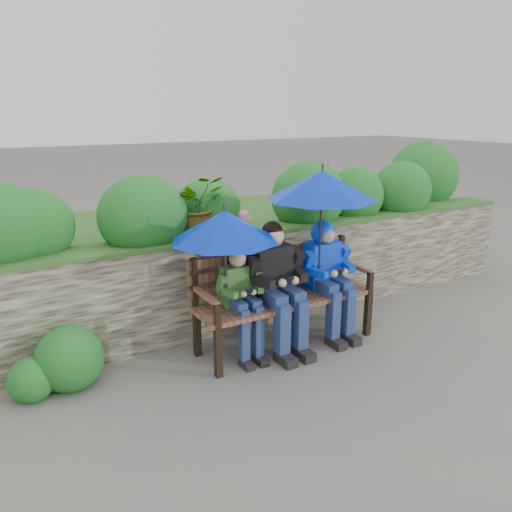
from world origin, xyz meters
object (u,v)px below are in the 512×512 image
park_bench (282,290)px  boy_left (242,296)px  boy_right (328,269)px  umbrella_left (225,226)px  umbrella_right (322,185)px  boy_middle (277,281)px

park_bench → boy_left: (-0.48, -0.07, 0.06)m
park_bench → boy_right: size_ratio=1.53×
umbrella_left → umbrella_right: umbrella_right is taller
park_bench → umbrella_right: size_ratio=1.71×
park_bench → umbrella_right: umbrella_right is taller
boy_left → boy_right: size_ratio=0.88×
boy_left → umbrella_right: size_ratio=0.98×
boy_right → umbrella_right: bearing=-175.4°
umbrella_left → umbrella_right: bearing=-1.2°
park_bench → boy_middle: size_ratio=1.46×
boy_middle → umbrella_right: bearing=1.2°
boy_left → boy_middle: size_ratio=0.84×
boy_left → umbrella_right: umbrella_right is taller
boy_left → boy_right: (0.97, -0.00, 0.10)m
boy_middle → umbrella_right: 0.99m
boy_middle → boy_right: bearing=1.8°
boy_right → umbrella_right: (-0.11, -0.01, 0.84)m
park_bench → boy_right: 0.52m
boy_left → umbrella_right: 1.28m
boy_right → umbrella_left: (-1.13, 0.01, 0.56)m
umbrella_left → umbrella_right: (1.01, -0.02, 0.28)m
boy_middle → boy_right: (0.60, 0.02, 0.02)m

